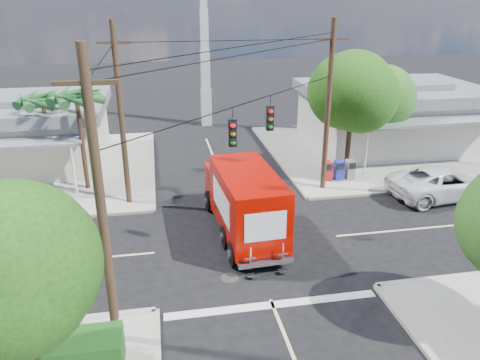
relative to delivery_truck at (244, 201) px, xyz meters
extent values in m
plane|color=black|center=(0.02, -1.03, -1.61)|extent=(120.00, 120.00, 0.00)
cube|color=gray|center=(11.02, 9.97, -1.54)|extent=(14.00, 14.00, 0.14)
cube|color=#A39F91|center=(4.02, 9.97, -1.54)|extent=(0.25, 14.00, 0.14)
cube|color=#A39F91|center=(11.02, 2.97, -1.54)|extent=(14.00, 0.25, 0.14)
cube|color=gray|center=(-10.98, 9.97, -1.54)|extent=(14.00, 14.00, 0.14)
cube|color=#A39F91|center=(-3.98, 9.97, -1.54)|extent=(0.25, 14.00, 0.14)
cube|color=#A39F91|center=(-10.98, 2.97, -1.54)|extent=(14.00, 0.25, 0.14)
cube|color=beige|center=(0.02, 8.97, -1.60)|extent=(0.12, 12.00, 0.01)
cube|color=beige|center=(10.02, -1.03, -1.60)|extent=(12.00, 0.12, 0.01)
cube|color=beige|center=(-9.98, -1.03, -1.60)|extent=(12.00, 0.12, 0.01)
cube|color=silver|center=(0.02, -5.33, -1.60)|extent=(7.50, 0.40, 0.01)
cube|color=beige|center=(12.52, 10.97, 0.23)|extent=(11.00, 8.00, 3.40)
cube|color=gray|center=(12.52, 10.97, 2.28)|extent=(11.80, 8.80, 0.70)
cube|color=gray|center=(12.52, 10.97, 2.78)|extent=(6.05, 4.40, 0.50)
cube|color=gray|center=(12.52, 6.07, 1.43)|extent=(9.90, 1.80, 0.15)
cylinder|color=silver|center=(8.12, 5.27, -0.02)|extent=(0.12, 0.12, 2.90)
cube|color=beige|center=(-11.98, 11.47, 0.13)|extent=(10.00, 8.00, 3.20)
cube|color=gray|center=(-11.98, 11.47, 2.08)|extent=(10.80, 8.80, 0.70)
cube|color=gray|center=(-11.98, 11.47, 2.58)|extent=(5.50, 4.40, 0.50)
cylinder|color=silver|center=(-7.98, 5.77, -0.12)|extent=(0.12, 0.12, 2.70)
cube|color=silver|center=(0.52, 18.97, -0.11)|extent=(0.80, 0.80, 3.00)
cube|color=silver|center=(0.52, 18.97, 2.89)|extent=(0.70, 0.70, 3.00)
cube|color=silver|center=(0.52, 18.97, 5.89)|extent=(0.60, 0.60, 3.00)
cylinder|color=#422D1C|center=(-6.98, -8.53, 0.39)|extent=(0.28, 0.28, 3.71)
sphere|color=#174912|center=(-6.98, -8.53, 2.71)|extent=(3.71, 3.71, 3.71)
sphere|color=#174912|center=(-6.63, -8.83, 2.59)|extent=(3.25, 3.25, 3.25)
cylinder|color=#422D1C|center=(7.22, 5.77, 0.58)|extent=(0.28, 0.28, 4.10)
sphere|color=#174912|center=(7.22, 5.77, 3.14)|extent=(4.10, 4.10, 4.10)
sphere|color=#174912|center=(6.82, 5.97, 3.40)|extent=(3.33, 3.33, 3.33)
sphere|color=#174912|center=(7.57, 5.47, 3.01)|extent=(3.58, 3.58, 3.58)
cylinder|color=#422D1C|center=(9.82, 7.97, 0.32)|extent=(0.28, 0.28, 3.58)
sphere|color=#266117|center=(9.82, 7.97, 2.56)|extent=(3.58, 3.58, 3.58)
sphere|color=#266117|center=(9.42, 8.17, 2.79)|extent=(2.91, 2.91, 2.91)
sphere|color=#266117|center=(10.17, 7.67, 2.45)|extent=(3.14, 3.14, 3.14)
cylinder|color=#422D1C|center=(-7.48, 6.47, 1.03)|extent=(0.24, 0.24, 5.00)
cone|color=#235C27|center=(-6.58, 6.47, 3.63)|extent=(0.50, 2.06, 0.98)
cone|color=#235C27|center=(-6.92, 7.17, 3.63)|extent=(1.92, 1.68, 0.98)
cone|color=#235C27|center=(-7.68, 7.34, 3.63)|extent=(2.12, 0.95, 0.98)
cone|color=#235C27|center=(-8.29, 6.86, 3.63)|extent=(1.34, 2.07, 0.98)
cone|color=#235C27|center=(-8.29, 6.08, 3.63)|extent=(1.34, 2.07, 0.98)
cone|color=#235C27|center=(-7.68, 5.59, 3.63)|extent=(2.12, 0.95, 0.98)
cone|color=#235C27|center=(-6.92, 5.76, 3.63)|extent=(1.92, 1.68, 0.98)
cylinder|color=#422D1C|center=(-9.48, 7.97, 0.83)|extent=(0.24, 0.24, 4.60)
cone|color=#235C27|center=(-8.58, 7.97, 3.23)|extent=(0.50, 2.06, 0.98)
cone|color=#235C27|center=(-8.92, 8.67, 3.23)|extent=(1.92, 1.68, 0.98)
cone|color=#235C27|center=(-9.68, 8.84, 3.23)|extent=(2.12, 0.95, 0.98)
cone|color=#235C27|center=(-10.29, 8.36, 3.23)|extent=(1.34, 2.07, 0.98)
cone|color=#235C27|center=(-10.29, 7.58, 3.23)|extent=(1.34, 2.07, 0.98)
cone|color=#235C27|center=(-9.68, 7.09, 3.23)|extent=(2.12, 0.95, 0.98)
cone|color=#235C27|center=(-8.92, 7.26, 3.23)|extent=(1.92, 1.68, 0.98)
cylinder|color=#473321|center=(-5.18, -6.23, 2.89)|extent=(0.28, 0.28, 9.00)
cube|color=#473321|center=(-5.18, -6.23, 6.39)|extent=(1.60, 0.12, 0.12)
cylinder|color=#473321|center=(5.22, 4.17, 2.89)|extent=(0.28, 0.28, 9.00)
cube|color=#473321|center=(5.22, 4.17, 6.39)|extent=(1.60, 0.12, 0.12)
cylinder|color=#473321|center=(-5.18, 4.17, 2.89)|extent=(0.28, 0.28, 9.00)
cube|color=#473321|center=(-5.18, 4.17, 6.39)|extent=(1.60, 0.12, 0.12)
cylinder|color=black|center=(0.02, -1.03, 4.59)|extent=(10.43, 10.43, 0.04)
cube|color=black|center=(-0.78, -1.83, 3.64)|extent=(0.30, 0.24, 1.05)
sphere|color=red|center=(-0.78, -1.97, 3.97)|extent=(0.20, 0.20, 0.20)
cube|color=black|center=(1.12, 0.07, 3.64)|extent=(0.30, 0.24, 1.05)
sphere|color=red|center=(1.12, -0.07, 3.97)|extent=(0.20, 0.20, 0.20)
cube|color=silver|center=(-7.78, -6.63, -1.12)|extent=(5.94, 0.05, 0.08)
cube|color=silver|center=(-7.78, -6.63, -0.72)|extent=(5.94, 0.05, 0.08)
cube|color=silver|center=(-4.98, -6.63, -0.97)|extent=(0.09, 0.06, 1.00)
cube|color=#AE1C14|center=(5.82, 5.17, -0.92)|extent=(0.50, 0.50, 1.10)
cube|color=#1A2AA1|center=(6.52, 5.17, -0.92)|extent=(0.50, 0.50, 1.10)
cube|color=slate|center=(7.22, 5.17, -0.92)|extent=(0.50, 0.50, 1.10)
cube|color=black|center=(-0.01, 0.14, -1.11)|extent=(2.52, 7.17, 0.23)
cube|color=#B60900|center=(-0.18, 2.90, -0.39)|extent=(2.26, 1.67, 1.99)
cube|color=black|center=(-0.22, 3.53, -0.03)|extent=(1.91, 0.34, 0.86)
cube|color=silver|center=(-0.23, 3.71, -1.02)|extent=(2.08, 0.24, 0.32)
cube|color=#B60900|center=(0.04, -0.67, 0.25)|extent=(2.59, 5.38, 2.62)
cube|color=white|center=(1.19, -0.60, 0.38)|extent=(0.22, 3.25, 1.18)
cube|color=white|center=(-1.10, -0.74, 0.38)|extent=(0.22, 3.25, 1.18)
cube|color=white|center=(0.21, -3.31, 0.38)|extent=(1.63, 0.12, 1.18)
cube|color=silver|center=(0.21, -3.42, -1.11)|extent=(2.18, 0.36, 0.16)
cube|color=silver|center=(-0.41, -3.58, -0.75)|extent=(0.41, 0.08, 0.90)
cube|color=silver|center=(0.85, -3.50, -0.75)|extent=(0.41, 0.08, 0.90)
cylinder|color=black|center=(-1.21, 2.70, -1.11)|extent=(0.35, 1.01, 1.00)
cylinder|color=black|center=(0.87, 2.83, -1.11)|extent=(0.35, 1.01, 1.00)
cylinder|color=black|center=(-0.88, -2.54, -1.11)|extent=(0.35, 1.01, 1.00)
cylinder|color=black|center=(1.19, -2.41, -1.11)|extent=(0.35, 1.01, 1.00)
imported|color=silver|center=(11.17, 2.09, -0.78)|extent=(6.19, 3.26, 1.66)
camera|label=1|loc=(-3.51, -18.37, 8.45)|focal=35.00mm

